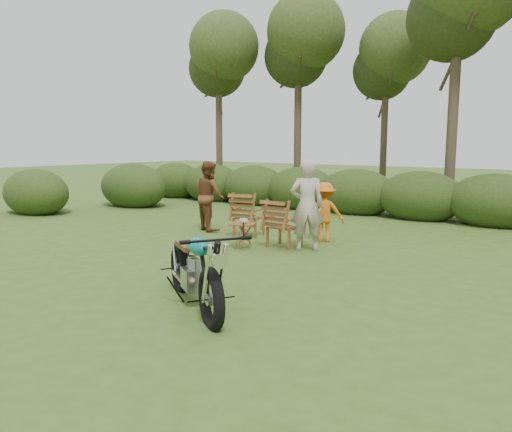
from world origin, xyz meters
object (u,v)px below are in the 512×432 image
Objects in this scene: side_table at (243,236)px; adult_a at (306,250)px; lawn_chair_left at (249,236)px; motorcycle at (194,305)px; cup at (245,221)px; adult_b at (210,230)px; child at (324,241)px; lawn_chair_right at (284,247)px.

side_table is 1.35m from adult_a.
side_table is at bearing 110.71° from lawn_chair_left.
adult_a reaches higher than motorcycle.
adult_b is at bearing 149.79° from cup.
motorcycle is 1.74× the size of child.
side_table is at bearing -144.72° from cup.
lawn_chair_left is 1.93× the size of side_table.
adult_a reaches higher than cup.
cup is at bearing 112.45° from lawn_chair_left.
lawn_chair_right is 2.71m from adult_b.
child is (1.00, 1.67, -0.26)m from side_table.
cup is 0.07× the size of adult_a.
adult_b is 3.06m from child.
side_table is at bearing -8.15° from adult_a.
side_table is at bearing 172.11° from adult_b.
lawn_chair_left is 7.86× the size of cup.
cup is at bearing 47.38° from lawn_chair_right.
adult_a is at bearing 73.99° from child.
lawn_chair_left is (-2.54, 4.50, 0.00)m from motorcycle.
cup is at bearing -8.40° from adult_a.
motorcycle is 4.07m from lawn_chair_right.
adult_a is (1.95, -0.60, 0.00)m from lawn_chair_left.
side_table is (0.79, -1.23, 0.26)m from lawn_chair_left.
lawn_chair_right is 0.77× the size of child.
motorcycle is 3.76m from cup.
cup is (0.82, -1.21, 0.58)m from lawn_chair_left.
lawn_chair_left is (-1.40, 0.59, 0.00)m from lawn_chair_right.
child is at bearing 130.36° from motorcycle.
side_table is 0.40× the size of child.
side_table is at bearing 149.89° from motorcycle.
adult_a is 1.07× the size of adult_b.
adult_a is at bearing 28.29° from side_table.
cup is (-1.72, 3.29, 0.58)m from motorcycle.
child is at bearing -178.01° from lawn_chair_left.
adult_b reaches higher than lawn_chair_right.
motorcycle is 2.27× the size of lawn_chair_right.
child reaches higher than lawn_chair_right.
motorcycle reaches higher than lawn_chair_left.
lawn_chair_right is at bearing -169.24° from adult_b.
motorcycle is 4.99m from child.
motorcycle is 2.25× the size of lawn_chair_left.
child reaches higher than cup.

